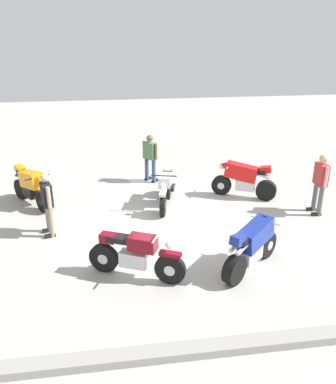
# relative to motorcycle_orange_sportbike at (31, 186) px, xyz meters

# --- Properties ---
(ground_plane) EXTENTS (40.00, 40.00, 0.00)m
(ground_plane) POSITION_rel_motorcycle_orange_sportbike_xyz_m (-4.08, 1.76, -0.59)
(ground_plane) COLOR #ADAAA3
(curb_edge) EXTENTS (14.00, 0.30, 0.15)m
(curb_edge) POSITION_rel_motorcycle_orange_sportbike_xyz_m (-4.08, 6.36, -0.52)
(curb_edge) COLOR gray
(curb_edge) RESTS_ON ground
(motorcycle_orange_sportbike) EXTENTS (1.28, 1.70, 1.14)m
(motorcycle_orange_sportbike) POSITION_rel_motorcycle_orange_sportbike_xyz_m (0.00, 0.00, 0.00)
(motorcycle_orange_sportbike) COLOR black
(motorcycle_orange_sportbike) RESTS_ON ground
(motorcycle_red_sportbike) EXTENTS (1.82, 1.08, 1.14)m
(motorcycle_red_sportbike) POSITION_rel_motorcycle_orange_sportbike_xyz_m (-6.21, 0.32, 0.00)
(motorcycle_red_sportbike) COLOR black
(motorcycle_red_sportbike) RESTS_ON ground
(motorcycle_maroon_cruiser) EXTENTS (1.94, 1.05, 1.09)m
(motorcycle_maroon_cruiser) POSITION_rel_motorcycle_orange_sportbike_xyz_m (-2.70, 4.10, -0.07)
(motorcycle_maroon_cruiser) COLOR black
(motorcycle_maroon_cruiser) RESTS_ON ground
(motorcycle_silver_cruiser) EXTENTS (0.85, 2.06, 1.09)m
(motorcycle_silver_cruiser) POSITION_rel_motorcycle_orange_sportbike_xyz_m (-3.82, 0.56, -0.07)
(motorcycle_silver_cruiser) COLOR black
(motorcycle_silver_cruiser) RESTS_ON ground
(motorcycle_blue_sportbike) EXTENTS (1.60, 1.42, 1.14)m
(motorcycle_blue_sportbike) POSITION_rel_motorcycle_orange_sportbike_xyz_m (-5.15, 4.15, 0.00)
(motorcycle_blue_sportbike) COLOR black
(motorcycle_blue_sportbike) RESTS_ON ground
(person_in_black_shirt) EXTENTS (0.42, 0.62, 1.60)m
(person_in_black_shirt) POSITION_rel_motorcycle_orange_sportbike_xyz_m (-0.73, 1.93, 0.31)
(person_in_black_shirt) COLOR gray
(person_in_black_shirt) RESTS_ON ground
(person_in_red_shirt) EXTENTS (0.32, 0.66, 1.69)m
(person_in_red_shirt) POSITION_rel_motorcycle_orange_sportbike_xyz_m (-7.87, 1.72, 0.37)
(person_in_red_shirt) COLOR #59595B
(person_in_red_shirt) RESTS_ON ground
(person_in_green_shirt) EXTENTS (0.52, 0.54, 1.59)m
(person_in_green_shirt) POSITION_rel_motorcycle_orange_sportbike_xyz_m (-3.58, -1.43, 0.30)
(person_in_green_shirt) COLOR #384772
(person_in_green_shirt) RESTS_ON ground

